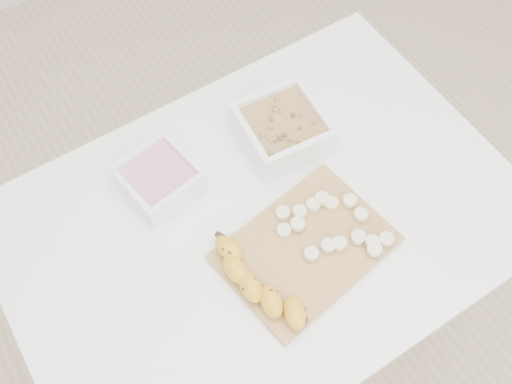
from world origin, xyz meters
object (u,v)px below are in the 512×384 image
table (264,238)px  bowl_granola (282,129)px  bowl_yogurt (160,179)px  cutting_board (306,248)px  banana (260,284)px

table → bowl_granola: size_ratio=5.58×
table → bowl_yogurt: size_ratio=6.36×
table → bowl_granola: bearing=45.9°
table → cutting_board: size_ratio=3.22×
cutting_board → banana: size_ratio=1.40×
bowl_yogurt → table: bearing=-51.5°
bowl_granola → cutting_board: size_ratio=0.58×
bowl_yogurt → bowl_granola: (0.27, -0.03, 0.01)m
table → bowl_yogurt: 0.25m
bowl_yogurt → bowl_granola: size_ratio=0.88×
bowl_yogurt → bowl_granola: 0.27m
bowl_granola → cutting_board: (-0.10, -0.24, -0.03)m
bowl_yogurt → cutting_board: 0.32m
bowl_granola → banana: bowl_granola is taller
cutting_board → table: bearing=106.4°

